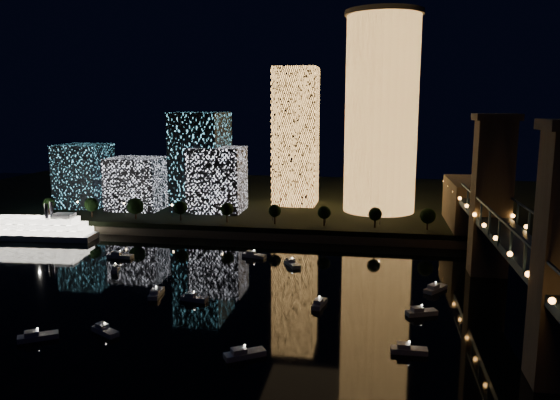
{
  "coord_description": "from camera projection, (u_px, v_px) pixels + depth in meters",
  "views": [
    {
      "loc": [
        29.22,
        -124.56,
        52.37
      ],
      "look_at": [
        -2.11,
        55.0,
        20.76
      ],
      "focal_mm": 35.0,
      "sensor_mm": 36.0,
      "label": 1
    }
  ],
  "objects": [
    {
      "name": "ground",
      "position": [
        250.0,
        320.0,
        134.79
      ],
      "size": [
        520.0,
        520.0,
        0.0
      ],
      "primitive_type": "plane",
      "color": "black",
      "rests_on": "ground"
    },
    {
      "name": "far_bank",
      "position": [
        318.0,
        201.0,
        289.67
      ],
      "size": [
        420.0,
        160.0,
        5.0
      ],
      "primitive_type": "cube",
      "color": "black",
      "rests_on": "ground"
    },
    {
      "name": "seawall",
      "position": [
        297.0,
        237.0,
        214.13
      ],
      "size": [
        420.0,
        6.0,
        3.0
      ],
      "primitive_type": "cube",
      "color": "#6B5E4C",
      "rests_on": "ground"
    },
    {
      "name": "tower_cylindrical",
      "position": [
        381.0,
        113.0,
        241.91
      ],
      "size": [
        34.0,
        34.0,
        87.71
      ],
      "color": "#E69B49",
      "rests_on": "far_bank"
    },
    {
      "name": "tower_rectangular",
      "position": [
        296.0,
        137.0,
        261.7
      ],
      "size": [
        20.5,
        20.5,
        65.24
      ],
      "primitive_type": "cube",
      "color": "#E69B49",
      "rests_on": "far_bank"
    },
    {
      "name": "midrise_blocks",
      "position": [
        168.0,
        171.0,
        253.46
      ],
      "size": [
        88.46,
        33.27,
        44.37
      ],
      "color": "white",
      "rests_on": "far_bank"
    },
    {
      "name": "truss_bridge",
      "position": [
        530.0,
        266.0,
        124.62
      ],
      "size": [
        13.0,
        266.0,
        50.0
      ],
      "color": "#182E4E",
      "rests_on": "ground"
    },
    {
      "name": "riverboat",
      "position": [
        31.0,
        229.0,
        216.77
      ],
      "size": [
        51.07,
        14.09,
        15.2
      ],
      "color": "silver",
      "rests_on": "ground"
    },
    {
      "name": "motorboats",
      "position": [
        237.0,
        294.0,
        150.91
      ],
      "size": [
        113.04,
        81.17,
        2.78
      ],
      "color": "silver",
      "rests_on": "ground"
    },
    {
      "name": "esplanade_trees",
      "position": [
        220.0,
        209.0,
        223.97
      ],
      "size": [
        165.57,
        6.99,
        9.0
      ],
      "color": "black",
      "rests_on": "far_bank"
    },
    {
      "name": "street_lamps",
      "position": [
        222.0,
        210.0,
        230.25
      ],
      "size": [
        132.7,
        0.7,
        5.65
      ],
      "color": "black",
      "rests_on": "far_bank"
    }
  ]
}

